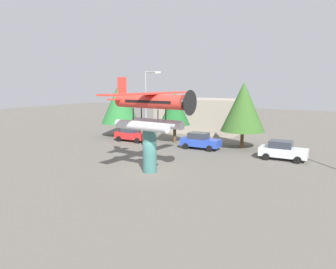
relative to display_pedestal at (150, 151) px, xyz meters
The scene contains 11 objects.
ground_plane 1.73m from the display_pedestal, ahead, with size 140.00×140.00×0.00m, color #605B54.
display_pedestal is the anchor object (origin of this frame).
floatplane_monument 3.40m from the display_pedestal, ahead, with size 7.02×10.46×4.00m.
car_near_red 13.88m from the display_pedestal, 131.28° to the left, with size 4.20×2.02×1.76m.
car_mid_blue 10.24m from the display_pedestal, 90.11° to the left, with size 4.20×2.02×1.76m.
car_far_silver 12.69m from the display_pedestal, 47.45° to the left, with size 4.20×2.02×1.76m.
streetlight_primary 9.12m from the display_pedestal, 123.54° to the left, with size 1.84×0.28×8.22m.
storefront_building 22.56m from the display_pedestal, 102.72° to the left, with size 11.97×6.98×4.79m, color #9E9384.
tree_west 18.02m from the display_pedestal, 134.66° to the left, with size 4.93×4.93×7.28m.
tree_east 13.24m from the display_pedestal, 108.88° to the left, with size 3.63×3.63×6.17m.
tree_center_back 13.58m from the display_pedestal, 73.25° to the left, with size 4.71×4.71×7.12m.
Camera 1 is at (12.81, -20.33, 6.90)m, focal length 33.34 mm.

